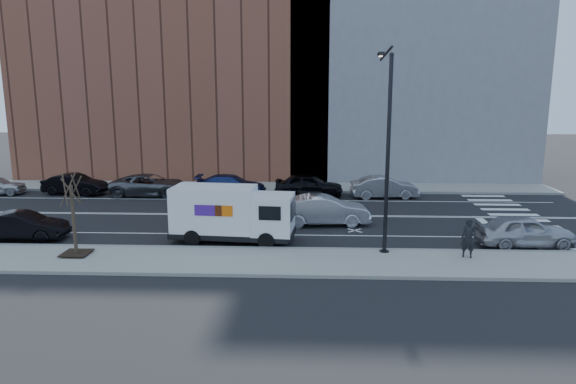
# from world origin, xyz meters

# --- Properties ---
(ground) EXTENTS (120.00, 120.00, 0.00)m
(ground) POSITION_xyz_m (0.00, 0.00, 0.00)
(ground) COLOR black
(ground) RESTS_ON ground
(sidewalk_near) EXTENTS (44.00, 3.60, 0.15)m
(sidewalk_near) POSITION_xyz_m (0.00, -8.80, 0.07)
(sidewalk_near) COLOR gray
(sidewalk_near) RESTS_ON ground
(sidewalk_far) EXTENTS (44.00, 3.60, 0.15)m
(sidewalk_far) POSITION_xyz_m (0.00, 8.80, 0.07)
(sidewalk_far) COLOR gray
(sidewalk_far) RESTS_ON ground
(curb_near) EXTENTS (44.00, 0.25, 0.17)m
(curb_near) POSITION_xyz_m (0.00, -7.00, 0.08)
(curb_near) COLOR gray
(curb_near) RESTS_ON ground
(curb_far) EXTENTS (44.00, 0.25, 0.17)m
(curb_far) POSITION_xyz_m (0.00, 7.00, 0.08)
(curb_far) COLOR gray
(curb_far) RESTS_ON ground
(crosswalk) EXTENTS (3.00, 14.00, 0.01)m
(crosswalk) POSITION_xyz_m (16.00, 0.00, 0.00)
(crosswalk) COLOR white
(crosswalk) RESTS_ON ground
(road_markings) EXTENTS (40.00, 8.60, 0.01)m
(road_markings) POSITION_xyz_m (0.00, 0.00, 0.00)
(road_markings) COLOR white
(road_markings) RESTS_ON ground
(bldg_brick) EXTENTS (26.00, 10.00, 22.00)m
(bldg_brick) POSITION_xyz_m (-8.00, 15.60, 11.00)
(bldg_brick) COLOR brown
(bldg_brick) RESTS_ON ground
(bldg_concrete) EXTENTS (20.00, 10.00, 26.00)m
(bldg_concrete) POSITION_xyz_m (12.00, 15.60, 13.00)
(bldg_concrete) COLOR slate
(bldg_concrete) RESTS_ON ground
(streetlight) EXTENTS (0.44, 4.02, 9.34)m
(streetlight) POSITION_xyz_m (7.00, -6.91, 5.08)
(streetlight) COLOR black
(streetlight) RESTS_ON ground
(street_tree) EXTENTS (1.20, 1.20, 3.75)m
(street_tree) POSITION_xyz_m (-7.00, -8.40, 1.45)
(street_tree) COLOR black
(street_tree) RESTS_ON ground
(fedex_van) EXTENTS (6.26, 2.62, 2.79)m
(fedex_van) POSITION_xyz_m (-0.32, -5.60, 1.46)
(fedex_van) COLOR black
(fedex_van) RESTS_ON ground
(far_parked_b) EXTENTS (4.71, 2.14, 1.50)m
(far_parked_b) POSITION_xyz_m (-13.47, 5.70, 0.75)
(far_parked_b) COLOR black
(far_parked_b) RESTS_ON ground
(far_parked_c) EXTENTS (5.54, 2.57, 1.54)m
(far_parked_c) POSITION_xyz_m (-7.91, 5.55, 0.77)
(far_parked_c) COLOR #515359
(far_parked_c) RESTS_ON ground
(far_parked_d) EXTENTS (5.06, 2.10, 1.46)m
(far_parked_d) POSITION_xyz_m (-2.10, 6.01, 0.73)
(far_parked_d) COLOR navy
(far_parked_d) RESTS_ON ground
(far_parked_e) EXTENTS (4.92, 2.19, 1.64)m
(far_parked_e) POSITION_xyz_m (3.50, 5.74, 0.82)
(far_parked_e) COLOR black
(far_parked_e) RESTS_ON ground
(far_parked_f) EXTENTS (4.77, 1.99, 1.53)m
(far_parked_f) POSITION_xyz_m (8.80, 5.39, 0.77)
(far_parked_f) COLOR #98989C
(far_parked_f) RESTS_ON ground
(driving_sedan) EXTENTS (5.24, 2.28, 1.68)m
(driving_sedan) POSITION_xyz_m (4.36, -2.09, 0.84)
(driving_sedan) COLOR #B5B5BA
(driving_sedan) RESTS_ON ground
(near_parked_rear_a) EXTENTS (4.40, 1.68, 1.43)m
(near_parked_rear_a) POSITION_xyz_m (-10.95, -5.70, 0.72)
(near_parked_rear_a) COLOR black
(near_parked_rear_a) RESTS_ON ground
(near_parked_front) EXTENTS (4.67, 2.06, 1.56)m
(near_parked_front) POSITION_xyz_m (13.95, -5.84, 0.78)
(near_parked_front) COLOR #AAAAAF
(near_parked_front) RESTS_ON ground
(pedestrian) EXTENTS (0.73, 0.58, 1.76)m
(pedestrian) POSITION_xyz_m (10.59, -8.05, 1.03)
(pedestrian) COLOR black
(pedestrian) RESTS_ON sidewalk_near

